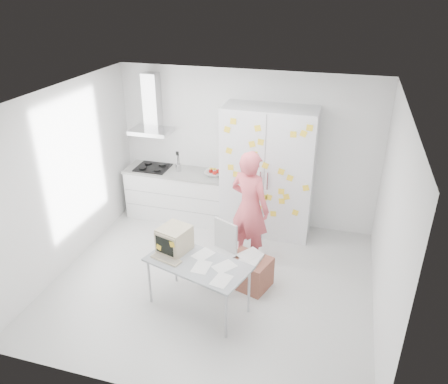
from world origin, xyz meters
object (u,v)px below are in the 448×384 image
(person, at_px, (250,207))
(cardboard_box, at_px, (250,271))
(chair, at_px, (220,250))
(desk, at_px, (183,249))

(person, distance_m, cardboard_box, 0.96)
(chair, bearing_deg, desk, -99.72)
(cardboard_box, bearing_deg, person, 104.40)
(chair, height_order, cardboard_box, chair)
(person, height_order, cardboard_box, person)
(cardboard_box, bearing_deg, chair, -178.44)
(chair, relative_size, cardboard_box, 1.40)
(desk, bearing_deg, person, 79.32)
(person, xyz_separation_m, cardboard_box, (0.17, -0.67, -0.67))
(person, relative_size, desk, 1.23)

